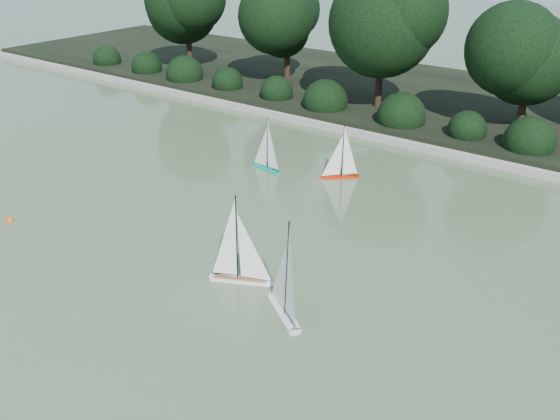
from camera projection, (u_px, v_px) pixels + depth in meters
name	position (u px, v px, depth m)	size (l,w,h in m)	color
ground	(189.00, 326.00, 9.05)	(80.00, 80.00, 0.00)	#3C5130
pond_coping	(445.00, 151.00, 15.49)	(40.00, 0.35, 0.18)	gray
far_bank	(502.00, 112.00, 18.35)	(40.00, 8.00, 0.30)	black
tree_line	(544.00, 38.00, 15.48)	(26.31, 3.93, 4.39)	black
shrub_hedge	(461.00, 129.00, 15.99)	(29.10, 1.10, 1.10)	black
sailboat_white_a	(282.00, 296.00, 9.29)	(1.10, 0.80, 1.67)	silver
sailboat_white_b	(245.00, 268.00, 10.05)	(1.12, 0.66, 1.61)	white
sailboat_orange	(337.00, 169.00, 14.08)	(0.81, 0.74, 1.34)	red
sailboat_teal	(264.00, 160.00, 14.60)	(1.00, 0.30, 1.36)	#009184
race_buoy	(10.00, 221.00, 12.17)	(0.16, 0.16, 0.16)	#EA520C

